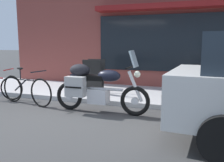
# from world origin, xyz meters

# --- Properties ---
(ground_plane) EXTENTS (80.00, 80.00, 0.00)m
(ground_plane) POSITION_xyz_m (0.00, 0.00, 0.00)
(ground_plane) COLOR #3C3C3C
(touring_motorcycle) EXTENTS (2.23, 0.68, 1.40)m
(touring_motorcycle) POSITION_xyz_m (0.60, 0.67, 0.61)
(touring_motorcycle) COLOR black
(touring_motorcycle) RESTS_ON ground_plane
(parked_bicycle) EXTENTS (1.75, 0.54, 0.95)m
(parked_bicycle) POSITION_xyz_m (-1.33, 0.77, 0.39)
(parked_bicycle) COLOR black
(parked_bicycle) RESTS_ON ground_plane
(sandwich_board_sign) EXTENTS (0.55, 0.42, 0.96)m
(sandwich_board_sign) POSITION_xyz_m (-0.09, 2.23, 0.60)
(sandwich_board_sign) COLOR black
(sandwich_board_sign) RESTS_ON sidewalk_curb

